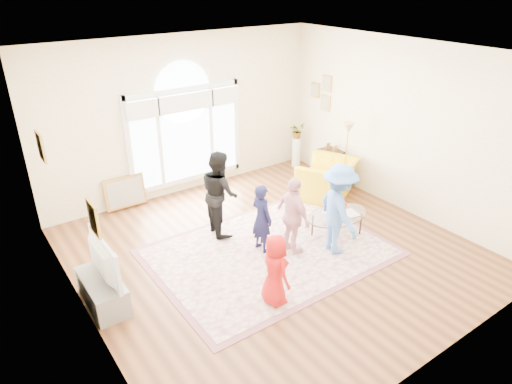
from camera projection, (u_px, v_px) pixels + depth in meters
ground at (273, 251)px, 7.64m from camera, size 6.00×6.00×0.00m
room_shell at (188, 120)px, 9.04m from camera, size 6.00×6.00×6.00m
area_rug at (270, 252)px, 7.59m from camera, size 3.60×2.60×0.02m
rug_border at (270, 252)px, 7.60m from camera, size 3.80×2.80×0.01m
tv_console at (103, 292)px, 6.34m from camera, size 0.45×1.00×0.42m
television at (98, 261)px, 6.12m from camera, size 0.17×1.06×0.61m
coffee_table at (337, 215)px, 7.92m from camera, size 1.20×0.79×0.54m
armchair at (327, 179)px, 9.35m from camera, size 1.51×1.45×0.76m
side_cabinet at (330, 165)px, 10.09m from camera, size 0.40×0.50×0.70m
floor_lamp at (348, 134)px, 9.16m from camera, size 0.28×0.28×1.51m
plant_pedestal at (296, 152)px, 10.83m from camera, size 0.20×0.20×0.70m
potted_plant at (297, 130)px, 10.60m from camera, size 0.37×0.33×0.37m
leaning_picture at (127, 208)px, 9.03m from camera, size 0.80×0.14×0.62m
child_red at (275, 270)px, 6.22m from camera, size 0.36×0.54×1.07m
child_navy at (262, 218)px, 7.41m from camera, size 0.31×0.45×1.18m
child_black at (220, 193)px, 7.87m from camera, size 0.69×0.82×1.51m
child_pink at (293, 216)px, 7.30m from camera, size 0.36×0.79×1.33m
child_blue at (339, 209)px, 7.30m from camera, size 0.82×1.11×1.53m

